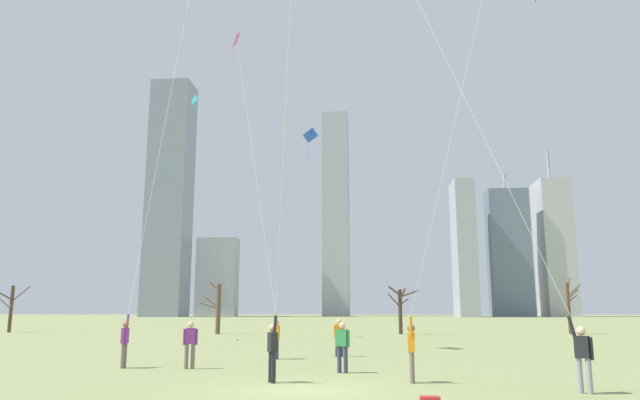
{
  "coord_description": "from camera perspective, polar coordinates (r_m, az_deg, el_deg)",
  "views": [
    {
      "loc": [
        1.63,
        -15.59,
        2.06
      ],
      "look_at": [
        0.0,
        6.0,
        6.14
      ],
      "focal_mm": 32.48,
      "sensor_mm": 36.0,
      "label": 1
    }
  ],
  "objects": [
    {
      "name": "distant_kite_high_overhead_blue",
      "position": [
        47.79,
        -1.12,
        5.33
      ],
      "size": [
        2.94,
        2.16,
        16.8
      ],
      "color": "blue",
      "rests_on": "ground"
    },
    {
      "name": "skyline_mid_tower_right",
      "position": [
        171.81,
        -10.08,
        -7.47
      ],
      "size": [
        11.51,
        5.97,
        22.36
      ],
      "color": "#9EA3AD",
      "rests_on": "ground"
    },
    {
      "name": "bare_tree_center",
      "position": [
        49.87,
        -10.07,
        -10.38
      ],
      "size": [
        1.84,
        0.54,
        4.34
      ],
      "color": "brown",
      "rests_on": "ground"
    },
    {
      "name": "bare_tree_rightmost",
      "position": [
        59.28,
        -28.16,
        -9.25
      ],
      "size": [
        2.48,
        2.69,
        4.15
      ],
      "color": "#4C3828",
      "rests_on": "ground"
    },
    {
      "name": "kite_flyer_far_back_orange",
      "position": [
        24.04,
        -17.0,
        -3.92
      ],
      "size": [
        1.38,
        9.55,
        20.53
      ],
      "color": "#726656",
      "rests_on": "ground"
    },
    {
      "name": "kite_flyer_midfield_right_pink",
      "position": [
        25.73,
        -5.13,
        -7.32
      ],
      "size": [
        3.45,
        5.27,
        17.13
      ],
      "color": "#33384C",
      "rests_on": "ground"
    },
    {
      "name": "bystander_far_off_by_trees",
      "position": [
        21.38,
        -12.67,
        -13.51
      ],
      "size": [
        0.49,
        0.29,
        1.62
      ],
      "color": "#726656",
      "rests_on": "ground"
    },
    {
      "name": "skyline_short_annex",
      "position": [
        166.14,
        18.11,
        -4.92
      ],
      "size": [
        10.67,
        7.29,
        39.04
      ],
      "color": "slate",
      "rests_on": "ground"
    },
    {
      "name": "skyline_wide_slab",
      "position": [
        163.25,
        -14.59,
        0.32
      ],
      "size": [
        10.61,
        9.78,
        64.44
      ],
      "color": "gray",
      "rests_on": "ground"
    },
    {
      "name": "kite_flyer_foreground_left_purple",
      "position": [
        15.46,
        10.48,
        -7.42
      ],
      "size": [
        1.78,
        8.83,
        10.33
      ],
      "color": "#726656",
      "rests_on": "ground"
    },
    {
      "name": "bare_tree_far_right_edge",
      "position": [
        49.28,
        7.94,
        -10.47
      ],
      "size": [
        2.6,
        1.22,
        3.94
      ],
      "color": "#423326",
      "rests_on": "ground"
    },
    {
      "name": "ground_plane",
      "position": [
        15.81,
        -1.72,
        -18.14
      ],
      "size": [
        400.0,
        400.0,
        0.0
      ],
      "primitive_type": "plane",
      "color": "#848E56"
    },
    {
      "name": "bystander_watching_nearby",
      "position": [
        26.04,
        1.89,
        -13.2
      ],
      "size": [
        0.48,
        0.31,
        1.62
      ],
      "color": "#33384C",
      "rests_on": "ground"
    },
    {
      "name": "kite_flyer_foreground_right_red",
      "position": [
        15.31,
        -4.43,
        -9.04
      ],
      "size": [
        2.76,
        13.44,
        12.84
      ],
      "color": "black",
      "rests_on": "ground"
    },
    {
      "name": "bystander_strolling_midfield",
      "position": [
        19.58,
        2.22,
        -14.03
      ],
      "size": [
        0.49,
        0.3,
        1.62
      ],
      "color": "#33384C",
      "rests_on": "ground"
    },
    {
      "name": "bare_tree_leftmost",
      "position": [
        53.83,
        23.33,
        -9.43
      ],
      "size": [
        1.1,
        2.94,
        4.72
      ],
      "color": "#4C3828",
      "rests_on": "ground"
    },
    {
      "name": "skyline_squat_block",
      "position": [
        173.71,
        22.1,
        -4.36
      ],
      "size": [
        8.17,
        11.23,
        46.76
      ],
      "color": "#B2B2B7",
      "rests_on": "ground"
    },
    {
      "name": "distant_kite_drifting_left_teal",
      "position": [
        45.2,
        -11.96,
        7.88
      ],
      "size": [
        4.78,
        2.86,
        18.32
      ],
      "color": "teal",
      "rests_on": "ground"
    },
    {
      "name": "kite_flyer_midfield_center_yellow",
      "position": [
        16.91,
        18.27,
        -0.17
      ],
      "size": [
        6.02,
        4.27,
        18.3
      ],
      "color": "gray",
      "rests_on": "ground"
    },
    {
      "name": "skyline_mid_tower_left",
      "position": [
        172.32,
        1.59,
        -1.35
      ],
      "size": [
        7.63,
        11.28,
        59.9
      ],
      "color": "#9EA3AD",
      "rests_on": "ground"
    },
    {
      "name": "skyline_slender_spire",
      "position": [
        155.85,
        14.01,
        -4.62
      ],
      "size": [
        5.05,
        10.96,
        35.26
      ],
      "color": "#9EA3AD",
      "rests_on": "ground"
    }
  ]
}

